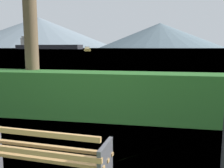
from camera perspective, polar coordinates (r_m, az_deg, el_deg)
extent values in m
plane|color=slate|center=(312.22, 10.64, 7.92)|extent=(620.00, 620.00, 0.00)
cube|color=tan|center=(3.44, -17.11, -15.92)|extent=(1.83, 0.22, 0.04)
cube|color=tan|center=(3.59, -15.40, -14.80)|extent=(1.83, 0.22, 0.04)
cube|color=tan|center=(3.74, -13.85, -13.75)|extent=(1.83, 0.22, 0.04)
cube|color=tan|center=(3.33, -17.90, -14.50)|extent=(1.83, 0.20, 0.06)
cube|color=tan|center=(3.21, -18.57, -10.40)|extent=(1.83, 0.20, 0.06)
cube|color=#2D6B28|center=(6.49, -2.75, -2.62)|extent=(9.25, 0.90, 1.21)
cylinder|color=brown|center=(7.52, -18.05, 12.31)|extent=(0.38, 0.38, 4.82)
cube|color=#232328|center=(245.76, -14.32, 8.18)|extent=(68.38, 21.43, 3.94)
cube|color=beige|center=(258.59, -18.37, 9.15)|extent=(13.55, 11.47, 6.31)
cube|color=beige|center=(258.71, -18.41, 10.06)|extent=(10.12, 11.94, 1.97)
cube|color=gold|center=(114.32, -5.68, 7.73)|extent=(5.35, 8.76, 1.15)
cube|color=silver|center=(114.31, -5.68, 8.25)|extent=(2.78, 3.46, 0.94)
cone|color=gray|center=(686.45, -16.31, 11.15)|extent=(395.27, 395.27, 77.46)
cone|color=slate|center=(562.88, 10.84, 10.79)|extent=(267.42, 267.42, 53.40)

